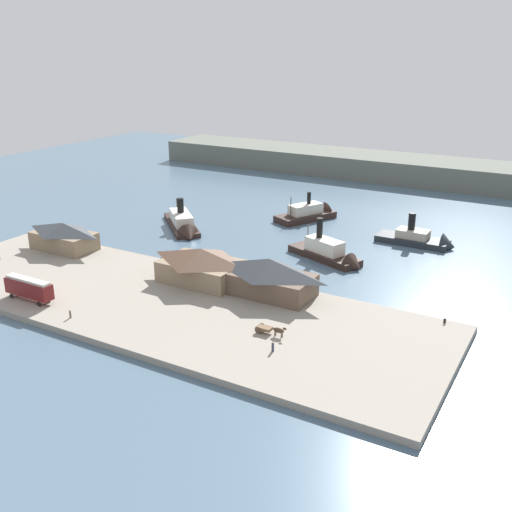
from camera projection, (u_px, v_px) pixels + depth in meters
ground_plane at (221, 269)px, 130.86m from camera, size 320.00×320.00×0.00m
quay_promenade at (157, 302)px, 112.69m from camera, size 110.00×36.00×1.20m
seawall_edge at (211, 272)px, 127.75m from camera, size 110.00×0.80×1.00m
ferry_shed_central_terminal at (64, 236)px, 138.88m from camera, size 15.32×8.48×6.41m
ferry_shed_west_terminal at (202, 265)px, 119.87m from camera, size 16.38×10.98×6.98m
ferry_shed_customs_shed at (269, 276)px, 113.53m from camera, size 17.43×9.46×7.26m
street_tram at (29, 288)px, 111.25m from camera, size 10.73×2.62×4.32m
horse_cart at (270, 329)px, 98.64m from camera, size 5.54×1.67×1.87m
pedestrian_walking_west at (273, 347)px, 93.13m from camera, size 0.42×0.42×1.69m
pedestrian_by_tram at (70, 314)px, 104.54m from camera, size 0.38×0.38×1.53m
mooring_post_center_east at (445, 320)px, 102.78m from camera, size 0.44×0.44×0.90m
mooring_post_west at (162, 260)px, 131.70m from camera, size 0.44×0.44×0.90m
mooring_post_east at (43, 234)px, 149.44m from camera, size 0.44×0.44×0.90m
ferry_moored_west at (183, 225)px, 157.58m from camera, size 21.67×21.03×10.07m
ferry_outer_harbor at (331, 254)px, 135.07m from camera, size 20.87×12.29×11.17m
ferry_departing_north at (423, 240)px, 145.86m from camera, size 19.17×6.69×9.92m
ferry_mid_harbor at (312, 213)px, 168.14m from camera, size 14.27×19.99×10.07m
far_headland at (383, 167)px, 219.31m from camera, size 180.00×24.00×8.00m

